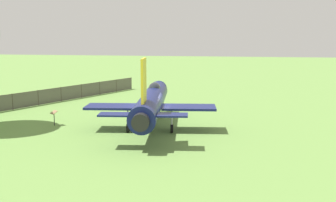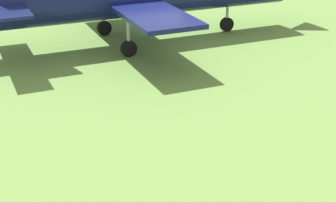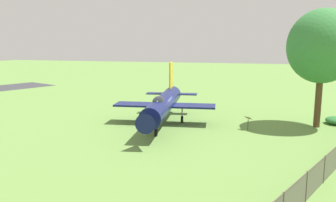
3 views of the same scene
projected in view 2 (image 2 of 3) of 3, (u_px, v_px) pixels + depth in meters
ground_plane at (145, 41)px, 20.49m from camera, size 200.00×200.00×0.00m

